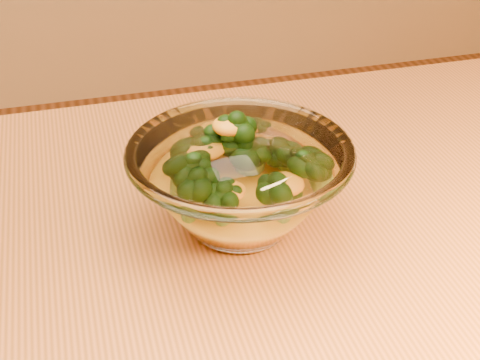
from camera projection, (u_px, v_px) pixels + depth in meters
name	position (u px, v px, depth m)	size (l,w,h in m)	color
glass_bowl	(240.00, 184.00, 0.59)	(0.20, 0.20, 0.09)	white
cheese_sauce	(240.00, 201.00, 0.60)	(0.11, 0.11, 0.03)	#FBA815
broccoli_heap	(237.00, 167.00, 0.59)	(0.13, 0.13, 0.07)	black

